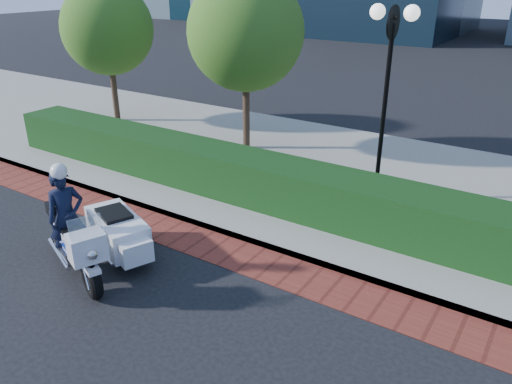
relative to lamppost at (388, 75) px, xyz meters
The scene contains 8 objects.
ground 6.07m from the lamppost, 100.89° to the right, with size 120.00×120.00×0.00m, color black.
brick_strip 4.84m from the lamppost, 105.12° to the right, with size 60.00×1.00×0.01m, color maroon.
sidewalk 3.16m from the lamppost, 141.34° to the left, with size 60.00×8.00×0.15m, color gray.
hedge_main 2.98m from the lamppost, 122.01° to the right, with size 18.00×1.20×1.00m, color black.
lamppost is the anchor object (origin of this frame).
tree_a 10.09m from the lamppost, behind, with size 3.00×3.00×4.58m.
tree_b 4.71m from the lamppost, 163.89° to the left, with size 3.20×3.20×4.89m.
police_motorcycle 6.72m from the lamppost, 121.71° to the right, with size 2.39×2.21×2.02m.
Camera 1 is at (4.47, -5.15, 4.94)m, focal length 35.00 mm.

